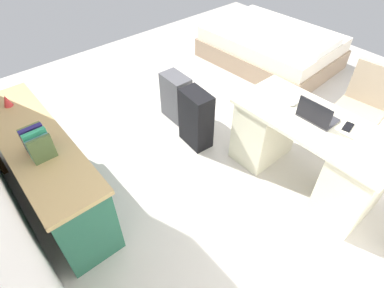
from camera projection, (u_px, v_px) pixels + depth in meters
ground_plane at (242, 125)px, 3.86m from camera, size 6.06×6.06×0.00m
desk at (306, 151)px, 2.97m from camera, size 1.45×0.68×0.76m
office_chair at (358, 114)px, 3.34m from camera, size 0.52×0.52×0.94m
credenza at (47, 169)px, 2.82m from camera, size 1.80×0.48×0.75m
bed at (271, 47)px, 4.85m from camera, size 1.99×1.52×0.58m
suitcase_black at (196, 119)px, 3.42m from camera, size 0.38×0.25×0.66m
suitcase_spare_grey at (176, 97)px, 3.80m from camera, size 0.36×0.23×0.57m
laptop at (316, 115)px, 2.70m from camera, size 0.31×0.23×0.21m
computer_mouse at (293, 103)px, 2.88m from camera, size 0.06×0.10×0.03m
cell_phone_near_laptop at (348, 127)px, 2.66m from camera, size 0.09×0.15×0.01m
book_row at (37, 142)px, 2.37m from camera, size 0.23×0.17×0.23m
figurine_small at (7, 101)px, 2.85m from camera, size 0.08×0.08×0.11m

